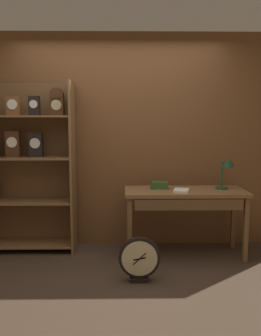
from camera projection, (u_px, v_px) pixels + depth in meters
ground_plane at (118, 293)px, 3.29m from camera, size 10.00×10.00×0.00m
back_wood_panel at (119, 141)px, 4.49m from camera, size 4.80×0.05×2.60m
bookshelf at (25, 163)px, 4.29m from camera, size 1.12×0.39×2.00m
workbench at (185, 198)px, 4.12m from camera, size 1.37×0.56×0.77m
desk_lamp at (227, 168)px, 4.13m from camera, size 0.20×0.20×0.39m
toolbox_small at (159, 185)px, 4.20m from camera, size 0.19×0.12×0.08m
open_repair_manual at (181, 191)px, 4.03m from camera, size 0.21×0.25×0.02m
round_clock_large at (139, 259)px, 3.50m from camera, size 0.40×0.11×0.44m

